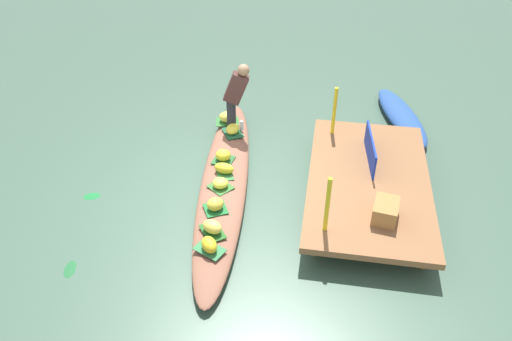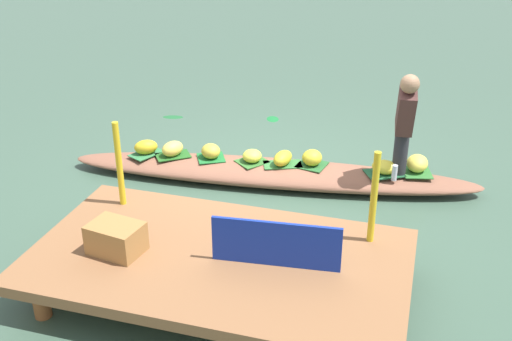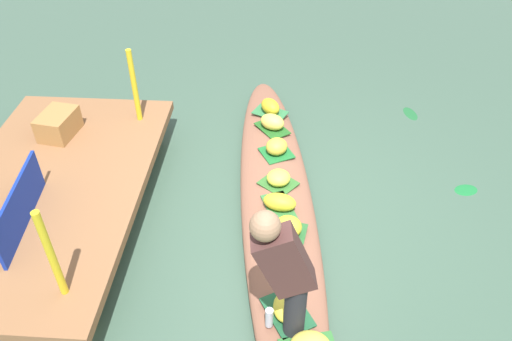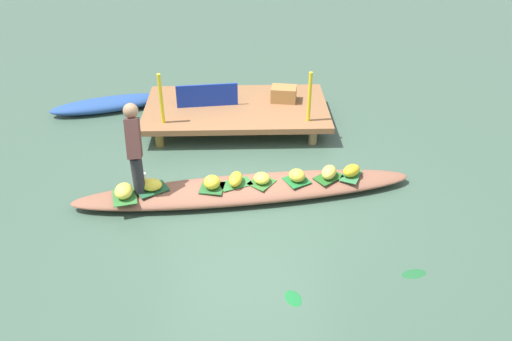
% 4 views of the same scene
% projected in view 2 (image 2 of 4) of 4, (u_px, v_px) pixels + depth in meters
% --- Properties ---
extents(canal_water, '(40.00, 40.00, 0.00)m').
position_uv_depth(canal_water, '(271.00, 181.00, 7.31)').
color(canal_water, '#3C5745').
rests_on(canal_water, ground).
extents(dock_platform, '(3.20, 1.80, 0.37)m').
position_uv_depth(dock_platform, '(219.00, 261.00, 5.23)').
color(dock_platform, brown).
rests_on(dock_platform, ground).
extents(vendor_boat, '(4.90, 1.27, 0.22)m').
position_uv_depth(vendor_boat, '(271.00, 173.00, 7.26)').
color(vendor_boat, brown).
rests_on(vendor_boat, ground).
extents(leaf_mat_0, '(0.47, 0.44, 0.01)m').
position_uv_depth(leaf_mat_0, '(173.00, 155.00, 7.43)').
color(leaf_mat_0, '#225B20').
rests_on(leaf_mat_0, vendor_boat).
extents(banana_bunch_0, '(0.30, 0.34, 0.18)m').
position_uv_depth(banana_bunch_0, '(173.00, 149.00, 7.39)').
color(banana_bunch_0, '#F0D353').
rests_on(banana_bunch_0, vendor_boat).
extents(leaf_mat_1, '(0.40, 0.48, 0.01)m').
position_uv_depth(leaf_mat_1, '(416.00, 171.00, 7.04)').
color(leaf_mat_1, '#2F6E30').
rests_on(leaf_mat_1, vendor_boat).
extents(banana_bunch_1, '(0.24, 0.30, 0.19)m').
position_uv_depth(banana_bunch_1, '(417.00, 163.00, 7.00)').
color(banana_bunch_1, '#F3DC4E').
rests_on(banana_bunch_1, vendor_boat).
extents(leaf_mat_2, '(0.39, 0.46, 0.01)m').
position_uv_depth(leaf_mat_2, '(146.00, 154.00, 7.48)').
color(leaf_mat_2, '#307241').
rests_on(leaf_mat_2, vendor_boat).
extents(banana_bunch_2, '(0.34, 0.31, 0.17)m').
position_uv_depth(banana_bunch_2, '(146.00, 147.00, 7.44)').
color(banana_bunch_2, gold).
rests_on(banana_bunch_2, vendor_boat).
extents(leaf_mat_3, '(0.50, 0.39, 0.01)m').
position_uv_depth(leaf_mat_3, '(283.00, 164.00, 7.19)').
color(leaf_mat_3, '#326F35').
rests_on(leaf_mat_3, vendor_boat).
extents(banana_bunch_3, '(0.24, 0.35, 0.16)m').
position_uv_depth(banana_bunch_3, '(283.00, 158.00, 7.16)').
color(banana_bunch_3, gold).
rests_on(banana_bunch_3, vendor_boat).
extents(leaf_mat_4, '(0.37, 0.37, 0.01)m').
position_uv_depth(leaf_mat_4, '(312.00, 165.00, 7.19)').
color(leaf_mat_4, '#275E2C').
rests_on(leaf_mat_4, vendor_boat).
extents(banana_bunch_4, '(0.26, 0.27, 0.19)m').
position_uv_depth(banana_bunch_4, '(312.00, 158.00, 7.15)').
color(banana_bunch_4, gold).
rests_on(banana_bunch_4, vendor_boat).
extents(leaf_mat_5, '(0.44, 0.44, 0.01)m').
position_uv_depth(leaf_mat_5, '(252.00, 162.00, 7.26)').
color(leaf_mat_5, '#33692B').
rests_on(leaf_mat_5, vendor_boat).
extents(banana_bunch_5, '(0.27, 0.28, 0.15)m').
position_uv_depth(banana_bunch_5, '(252.00, 156.00, 7.23)').
color(banana_bunch_5, '#EAE644').
rests_on(banana_bunch_5, vendor_boat).
extents(leaf_mat_6, '(0.50, 0.46, 0.01)m').
position_uv_depth(leaf_mat_6, '(384.00, 173.00, 6.98)').
color(leaf_mat_6, '#1D5231').
rests_on(leaf_mat_6, vendor_boat).
extents(banana_bunch_6, '(0.31, 0.25, 0.15)m').
position_uv_depth(banana_bunch_6, '(385.00, 167.00, 6.95)').
color(banana_bunch_6, yellow).
rests_on(banana_bunch_6, vendor_boat).
extents(leaf_mat_7, '(0.42, 0.42, 0.01)m').
position_uv_depth(leaf_mat_7, '(211.00, 158.00, 7.36)').
color(leaf_mat_7, '#1D6B2E').
rests_on(leaf_mat_7, vendor_boat).
extents(banana_bunch_7, '(0.33, 0.33, 0.18)m').
position_uv_depth(banana_bunch_7, '(211.00, 151.00, 7.33)').
color(banana_bunch_7, gold).
rests_on(banana_bunch_7, vendor_boat).
extents(vendor_person, '(0.23, 0.47, 1.23)m').
position_uv_depth(vendor_person, '(405.00, 119.00, 6.61)').
color(vendor_person, '#28282D').
rests_on(vendor_person, vendor_boat).
extents(water_bottle, '(0.06, 0.06, 0.18)m').
position_uv_depth(water_bottle, '(395.00, 173.00, 6.80)').
color(water_bottle, silver).
rests_on(water_bottle, vendor_boat).
extents(market_banner, '(1.06, 0.14, 0.40)m').
position_uv_depth(market_banner, '(276.00, 244.00, 4.99)').
color(market_banner, '#142F9F').
rests_on(market_banner, dock_platform).
extents(railing_post_west, '(0.06, 0.06, 0.85)m').
position_uv_depth(railing_post_west, '(374.00, 198.00, 5.24)').
color(railing_post_west, gold).
rests_on(railing_post_west, dock_platform).
extents(railing_post_east, '(0.06, 0.06, 0.85)m').
position_uv_depth(railing_post_east, '(119.00, 164.00, 5.85)').
color(railing_post_east, gold).
rests_on(railing_post_east, dock_platform).
extents(produce_crate, '(0.49, 0.39, 0.26)m').
position_uv_depth(produce_crate, '(116.00, 238.00, 5.21)').
color(produce_crate, '#A2713C').
rests_on(produce_crate, dock_platform).
extents(drifting_plant_0, '(0.25, 0.30, 0.01)m').
position_uv_depth(drifting_plant_0, '(273.00, 119.00, 9.15)').
color(drifting_plant_0, '#196E31').
rests_on(drifting_plant_0, ground).
extents(drifting_plant_1, '(0.33, 0.21, 0.01)m').
position_uv_depth(drifting_plant_1, '(173.00, 117.00, 9.23)').
color(drifting_plant_1, '#1E5C2F').
rests_on(drifting_plant_1, ground).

